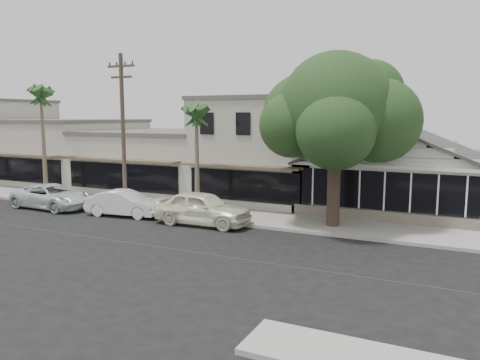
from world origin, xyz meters
The scene contains 13 objects.
ground centered at (0.00, 0.00, 0.00)m, with size 140.00×140.00×0.00m, color black.
sidewalk_north centered at (-8.00, 6.75, 0.07)m, with size 90.00×3.50×0.15m, color #9E9991.
corner_shop centered at (5.00, 12.47, 2.62)m, with size 10.40×8.60×5.10m.
row_building_near centered at (-3.00, 13.50, 3.25)m, with size 8.00×10.00×6.50m, color beige.
row_building_midnear centered at (-12.00, 13.50, 2.10)m, with size 10.00×10.00×4.20m, color #B1AD9E.
row_building_midfar centered at (-22.50, 13.50, 2.50)m, with size 11.00×10.00×5.00m, color beige.
utility_pole centered at (-9.00, 5.20, 4.79)m, with size 1.80×0.24×9.00m.
car_0 centered at (-3.37, 4.40, 0.87)m, with size 2.05×5.10×1.74m, color white.
car_1 centered at (-8.37, 4.35, 0.72)m, with size 1.51×4.34×1.43m, color white.
car_2 centered at (-13.74, 4.18, 0.73)m, with size 2.42×5.24×1.46m, color silver.
shade_tree centered at (2.79, 6.81, 5.68)m, with size 7.78×7.04×8.63m.
palm_east centered at (-4.83, 6.35, 5.60)m, with size 2.58×2.58×6.56m.
palm_mid centered at (-17.00, 6.65, 6.79)m, with size 2.50×2.50×7.88m.
Camera 1 is at (8.59, -15.91, 5.56)m, focal length 35.00 mm.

